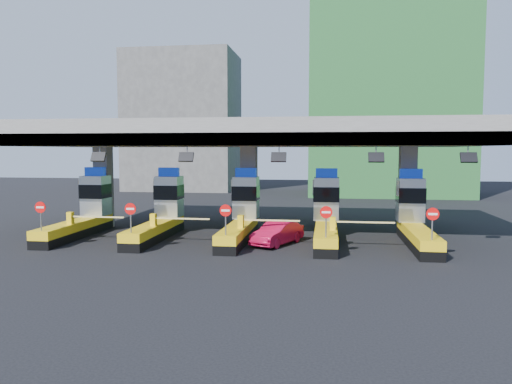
# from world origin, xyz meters

# --- Properties ---
(ground) EXTENTS (120.00, 120.00, 0.00)m
(ground) POSITION_xyz_m (0.00, 0.00, 0.00)
(ground) COLOR black
(ground) RESTS_ON ground
(toll_canopy) EXTENTS (28.00, 12.09, 7.00)m
(toll_canopy) POSITION_xyz_m (0.00, 2.87, 6.13)
(toll_canopy) COLOR slate
(toll_canopy) RESTS_ON ground
(toll_lane_far_left) EXTENTS (4.43, 8.00, 4.16)m
(toll_lane_far_left) POSITION_xyz_m (-10.00, 0.28, 1.40)
(toll_lane_far_left) COLOR black
(toll_lane_far_left) RESTS_ON ground
(toll_lane_left) EXTENTS (4.43, 8.00, 4.16)m
(toll_lane_left) POSITION_xyz_m (-5.00, 0.28, 1.40)
(toll_lane_left) COLOR black
(toll_lane_left) RESTS_ON ground
(toll_lane_center) EXTENTS (4.43, 8.00, 4.16)m
(toll_lane_center) POSITION_xyz_m (0.00, 0.28, 1.40)
(toll_lane_center) COLOR black
(toll_lane_center) RESTS_ON ground
(toll_lane_right) EXTENTS (4.43, 8.00, 4.16)m
(toll_lane_right) POSITION_xyz_m (5.00, 0.28, 1.40)
(toll_lane_right) COLOR black
(toll_lane_right) RESTS_ON ground
(toll_lane_far_right) EXTENTS (4.43, 8.00, 4.16)m
(toll_lane_far_right) POSITION_xyz_m (10.00, 0.28, 1.40)
(toll_lane_far_right) COLOR black
(toll_lane_far_right) RESTS_ON ground
(bg_building_scaffold) EXTENTS (18.00, 12.00, 28.00)m
(bg_building_scaffold) POSITION_xyz_m (12.00, 32.00, 14.00)
(bg_building_scaffold) COLOR #1E5926
(bg_building_scaffold) RESTS_ON ground
(bg_building_concrete) EXTENTS (14.00, 10.00, 18.00)m
(bg_building_concrete) POSITION_xyz_m (-14.00, 36.00, 9.00)
(bg_building_concrete) COLOR #4C4C49
(bg_building_concrete) RESTS_ON ground
(red_car) EXTENTS (2.85, 4.11, 1.28)m
(red_car) POSITION_xyz_m (2.31, -1.56, 0.64)
(red_car) COLOR #C00E39
(red_car) RESTS_ON ground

